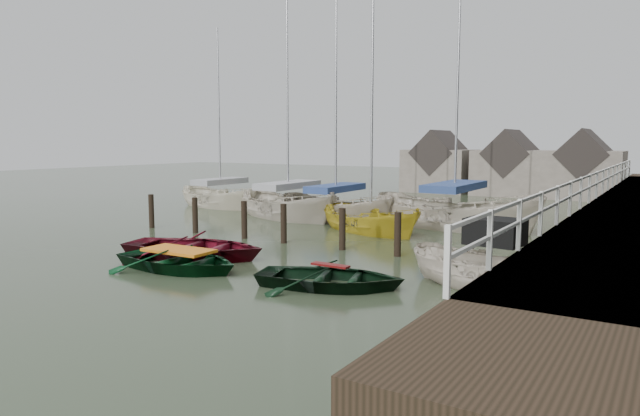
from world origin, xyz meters
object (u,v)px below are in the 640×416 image
Objects in this scene: sailboat_e at (221,206)px; sailboat_c at (371,231)px; rowboat_dkgreen at (330,287)px; sailboat_a at (288,216)px; motorboat at (491,284)px; sailboat_d at (454,226)px; sailboat_b at (336,219)px; rowboat_green at (179,270)px; rowboat_red at (195,258)px.

sailboat_c is at bearing -94.65° from sailboat_e.
rowboat_dkgreen is 0.31× the size of sailboat_a.
sailboat_e reaches higher than motorboat.
rowboat_dkgreen is at bearing 127.82° from motorboat.
rowboat_dkgreen is at bearing -135.10° from sailboat_c.
motorboat is 0.41× the size of sailboat_e.
sailboat_d reaches higher than sailboat_e.
sailboat_c is at bearing -87.01° from sailboat_a.
rowboat_dkgreen is 0.33× the size of sailboat_b.
motorboat is 0.37× the size of sailboat_a.
motorboat is at bearing -109.93° from sailboat_c.
sailboat_e reaches higher than rowboat_dkgreen.
sailboat_a reaches higher than motorboat.
rowboat_dkgreen is at bearing -117.57° from sailboat_e.
sailboat_e is (-9.49, 12.25, 0.06)m from rowboat_green.
motorboat is at bearing -103.73° from sailboat_a.
rowboat_red is 1.02× the size of motorboat.
sailboat_e reaches higher than rowboat_red.
rowboat_green is 0.88× the size of motorboat.
rowboat_red is 9.77m from sailboat_b.
motorboat is (3.40, 2.02, 0.10)m from rowboat_dkgreen.
sailboat_d is at bearing -20.33° from rowboat_green.
rowboat_dkgreen is 18.28m from sailboat_e.
sailboat_d is at bearing -79.79° from sailboat_e.
rowboat_dkgreen is 0.83× the size of motorboat.
sailboat_d is (-4.12, 9.21, -0.04)m from motorboat.
sailboat_b reaches higher than rowboat_green.
sailboat_c is 11.40m from sailboat_e.
sailboat_c reaches higher than rowboat_dkgreen.
rowboat_green is at bearing -163.00° from sailboat_b.
sailboat_a is at bearing 96.70° from sailboat_c.
sailboat_e reaches higher than rowboat_green.
sailboat_c is (1.42, 8.99, 0.02)m from rowboat_green.
rowboat_green is 9.10m from sailboat_c.
sailboat_c is (-3.18, 8.38, 0.02)m from rowboat_dkgreen.
sailboat_e is (-14.10, 11.65, 0.06)m from rowboat_dkgreen.
rowboat_dkgreen is at bearing -168.77° from sailboat_d.
motorboat reaches higher than rowboat_red.
motorboat is (8.80, 1.20, 0.10)m from rowboat_red.
sailboat_c is 1.00× the size of sailboat_e.
sailboat_e is at bearing 97.49° from sailboat_c.
sailboat_c is at bearing -117.34° from sailboat_b.
sailboat_b is 5.42m from sailboat_d.
rowboat_green is 0.36× the size of sailboat_c.
motorboat is 19.97m from sailboat_e.
sailboat_a reaches higher than rowboat_green.
sailboat_d is 1.08× the size of sailboat_e.
sailboat_d is at bearing 31.22° from motorboat.
sailboat_a is (-11.79, 8.00, -0.04)m from motorboat.
sailboat_d is (4.68, 10.41, 0.06)m from rowboat_red.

